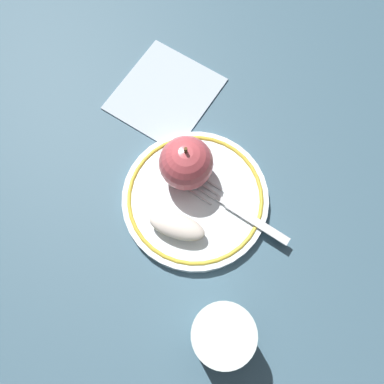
# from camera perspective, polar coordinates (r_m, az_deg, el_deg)

# --- Properties ---
(ground_plane) EXTENTS (2.00, 2.00, 0.00)m
(ground_plane) POSITION_cam_1_polar(r_m,az_deg,el_deg) (0.63, 0.97, -0.70)
(ground_plane) COLOR #3D5D6F
(plate) EXTENTS (0.21, 0.21, 0.02)m
(plate) POSITION_cam_1_polar(r_m,az_deg,el_deg) (0.62, 0.00, -0.86)
(plate) COLOR white
(plate) RESTS_ON ground_plane
(apple_red_whole) EXTENTS (0.08, 0.08, 0.09)m
(apple_red_whole) POSITION_cam_1_polar(r_m,az_deg,el_deg) (0.59, -1.25, 3.90)
(apple_red_whole) COLOR #C94D55
(apple_red_whole) RESTS_ON plate
(apple_slice_front) EXTENTS (0.05, 0.09, 0.03)m
(apple_slice_front) POSITION_cam_1_polar(r_m,az_deg,el_deg) (0.59, -2.48, -4.56)
(apple_slice_front) COLOR silver
(apple_slice_front) RESTS_ON plate
(fork) EXTENTS (0.11, 0.17, 0.00)m
(fork) POSITION_cam_1_polar(r_m,az_deg,el_deg) (0.61, 5.36, -2.23)
(fork) COLOR silver
(fork) RESTS_ON plate
(drinking_glass) EXTENTS (0.08, 0.08, 0.09)m
(drinking_glass) POSITION_cam_1_polar(r_m,az_deg,el_deg) (0.55, 3.44, -18.56)
(drinking_glass) COLOR silver
(drinking_glass) RESTS_ON ground_plane
(napkin_folded) EXTENTS (0.21, 0.20, 0.01)m
(napkin_folded) POSITION_cam_1_polar(r_m,az_deg,el_deg) (0.71, -4.00, 13.03)
(napkin_folded) COLOR #ADBFCF
(napkin_folded) RESTS_ON ground_plane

